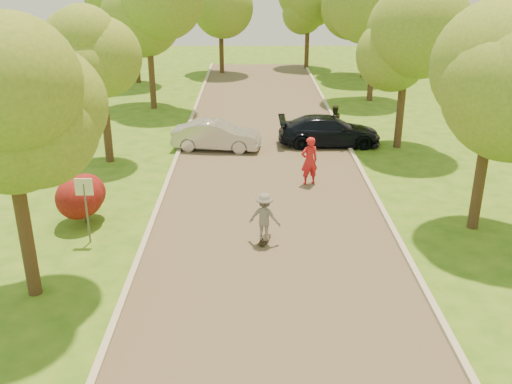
{
  "coord_description": "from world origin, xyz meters",
  "views": [
    {
      "loc": [
        -0.65,
        -12.31,
        8.31
      ],
      "look_at": [
        -0.5,
        5.02,
        1.3
      ],
      "focal_mm": 40.0,
      "sensor_mm": 36.0,
      "label": 1
    }
  ],
  "objects_px": {
    "longboard": "(264,240)",
    "skateboarder": "(265,217)",
    "silver_sedan": "(216,135)",
    "street_sign": "(85,197)",
    "dark_sedan": "(329,131)",
    "person_olive": "(334,122)",
    "person_striped": "(309,161)"
  },
  "relations": [
    {
      "from": "longboard",
      "to": "person_striped",
      "type": "relative_size",
      "value": 0.43
    },
    {
      "from": "dark_sedan",
      "to": "person_olive",
      "type": "distance_m",
      "value": 1.21
    },
    {
      "from": "dark_sedan",
      "to": "person_olive",
      "type": "xyz_separation_m",
      "value": [
        0.38,
        1.14,
        0.14
      ]
    },
    {
      "from": "street_sign",
      "to": "skateboarder",
      "type": "distance_m",
      "value": 5.6
    },
    {
      "from": "silver_sedan",
      "to": "skateboarder",
      "type": "bearing_deg",
      "value": -160.66
    },
    {
      "from": "dark_sedan",
      "to": "skateboarder",
      "type": "distance_m",
      "value": 10.96
    },
    {
      "from": "dark_sedan",
      "to": "person_olive",
      "type": "relative_size",
      "value": 2.89
    },
    {
      "from": "silver_sedan",
      "to": "skateboarder",
      "type": "relative_size",
      "value": 2.62
    },
    {
      "from": "silver_sedan",
      "to": "longboard",
      "type": "distance_m",
      "value": 10.01
    },
    {
      "from": "person_striped",
      "to": "silver_sedan",
      "type": "bearing_deg",
      "value": -69.07
    },
    {
      "from": "skateboarder",
      "to": "dark_sedan",
      "type": "bearing_deg",
      "value": -90.46
    },
    {
      "from": "longboard",
      "to": "skateboarder",
      "type": "bearing_deg",
      "value": -68.95
    },
    {
      "from": "person_olive",
      "to": "person_striped",
      "type": "bearing_deg",
      "value": 54.92
    },
    {
      "from": "silver_sedan",
      "to": "street_sign",
      "type": "bearing_deg",
      "value": 167.63
    },
    {
      "from": "street_sign",
      "to": "skateboarder",
      "type": "bearing_deg",
      "value": -0.55
    },
    {
      "from": "silver_sedan",
      "to": "dark_sedan",
      "type": "distance_m",
      "value": 5.47
    },
    {
      "from": "dark_sedan",
      "to": "person_olive",
      "type": "height_order",
      "value": "person_olive"
    },
    {
      "from": "dark_sedan",
      "to": "person_striped",
      "type": "height_order",
      "value": "person_striped"
    },
    {
      "from": "street_sign",
      "to": "silver_sedan",
      "type": "height_order",
      "value": "street_sign"
    },
    {
      "from": "silver_sedan",
      "to": "dark_sedan",
      "type": "bearing_deg",
      "value": -75.74
    },
    {
      "from": "silver_sedan",
      "to": "person_olive",
      "type": "distance_m",
      "value": 6.08
    },
    {
      "from": "silver_sedan",
      "to": "longboard",
      "type": "relative_size",
      "value": 4.93
    },
    {
      "from": "skateboarder",
      "to": "street_sign",
      "type": "bearing_deg",
      "value": 16.92
    },
    {
      "from": "street_sign",
      "to": "person_striped",
      "type": "height_order",
      "value": "street_sign"
    },
    {
      "from": "street_sign",
      "to": "longboard",
      "type": "bearing_deg",
      "value": -0.55
    },
    {
      "from": "dark_sedan",
      "to": "longboard",
      "type": "relative_size",
      "value": 5.86
    },
    {
      "from": "silver_sedan",
      "to": "skateboarder",
      "type": "xyz_separation_m",
      "value": [
        2.06,
        -9.77,
        0.21
      ]
    },
    {
      "from": "dark_sedan",
      "to": "skateboarder",
      "type": "height_order",
      "value": "skateboarder"
    },
    {
      "from": "dark_sedan",
      "to": "skateboarder",
      "type": "xyz_separation_m",
      "value": [
        -3.37,
        -10.42,
        0.18
      ]
    },
    {
      "from": "skateboarder",
      "to": "person_olive",
      "type": "height_order",
      "value": "person_olive"
    },
    {
      "from": "silver_sedan",
      "to": "person_striped",
      "type": "height_order",
      "value": "person_striped"
    },
    {
      "from": "street_sign",
      "to": "silver_sedan",
      "type": "bearing_deg",
      "value": 70.2
    }
  ]
}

